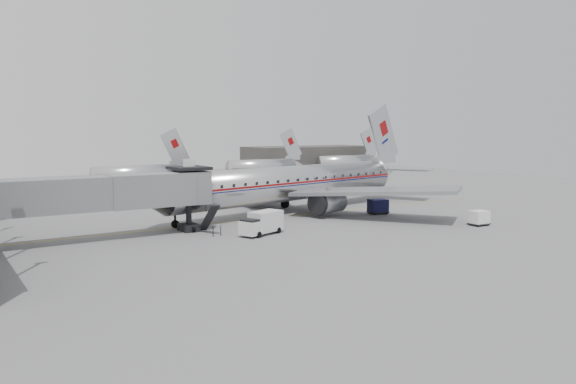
% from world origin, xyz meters
% --- Properties ---
extents(ground, '(160.00, 160.00, 0.00)m').
position_xyz_m(ground, '(0.00, 0.00, 0.00)').
color(ground, slate).
rests_on(ground, ground).
extents(hangar, '(30.00, 12.00, 6.00)m').
position_xyz_m(hangar, '(45.00, 60.00, 3.00)').
color(hangar, '#363331').
rests_on(hangar, ground).
extents(apron_line, '(60.00, 0.15, 0.01)m').
position_xyz_m(apron_line, '(3.00, 6.00, 0.01)').
color(apron_line, gold).
rests_on(apron_line, ground).
extents(jet_bridge, '(21.00, 6.20, 7.10)m').
position_xyz_m(jet_bridge, '(-16.66, 3.67, 4.18)').
color(jet_bridge, slate).
rests_on(jet_bridge, ground).
extents(distant_aircraft_near, '(16.39, 3.20, 10.26)m').
position_xyz_m(distant_aircraft_near, '(-1.79, 42.00, 2.73)').
color(distant_aircraft_near, silver).
rests_on(distant_aircraft_near, ground).
extents(distant_aircraft_mid, '(16.39, 3.20, 10.26)m').
position_xyz_m(distant_aircraft_mid, '(24.21, 46.00, 2.73)').
color(distant_aircraft_mid, silver).
rests_on(distant_aircraft_mid, ground).
extents(distant_aircraft_far, '(16.39, 3.20, 10.26)m').
position_xyz_m(distant_aircraft_far, '(48.21, 50.00, 2.73)').
color(distant_aircraft_far, silver).
rests_on(distant_aircraft_far, ground).
extents(airliner, '(42.85, 39.34, 13.67)m').
position_xyz_m(airliner, '(6.85, 9.16, 3.44)').
color(airliner, silver).
rests_on(airliner, ground).
extents(service_van, '(4.98, 3.24, 2.19)m').
position_xyz_m(service_van, '(-4.27, -2.02, 1.15)').
color(service_van, silver).
rests_on(service_van, ground).
extents(baggage_cart_navy, '(2.51, 2.11, 1.73)m').
position_xyz_m(baggage_cart_navy, '(13.99, 1.80, 0.92)').
color(baggage_cart_navy, '#0D0E34').
rests_on(baggage_cart_navy, ground).
extents(baggage_cart_white, '(2.04, 1.59, 1.54)m').
position_xyz_m(baggage_cart_white, '(17.38, -10.00, 0.82)').
color(baggage_cart_white, white).
rests_on(baggage_cart_white, ground).
extents(ramp_worker, '(0.67, 0.58, 1.56)m').
position_xyz_m(ramp_worker, '(-5.79, -1.57, 0.78)').
color(ramp_worker, yellow).
rests_on(ramp_worker, ground).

